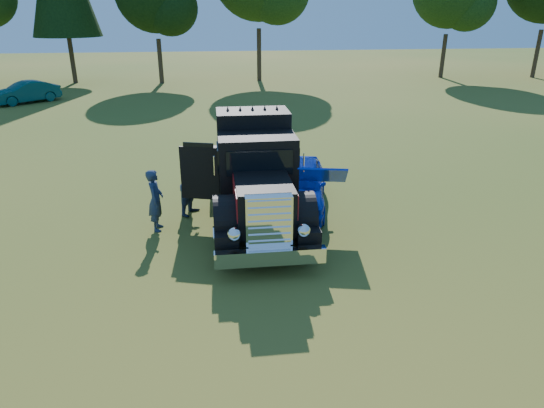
{
  "coord_description": "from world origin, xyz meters",
  "views": [
    {
      "loc": [
        -0.09,
        -11.44,
        5.71
      ],
      "look_at": [
        1.35,
        0.13,
        0.97
      ],
      "focal_mm": 32.0,
      "sensor_mm": 36.0,
      "label": 1
    }
  ],
  "objects": [
    {
      "name": "diamond_t_truck",
      "position": [
        1.05,
        1.37,
        1.28
      ],
      "size": [
        3.34,
        7.16,
        3.0
      ],
      "color": "black",
      "rests_on": "ground"
    },
    {
      "name": "spectator_far",
      "position": [
        -0.77,
        2.07,
        0.91
      ],
      "size": [
        1.04,
        1.11,
        1.82
      ],
      "primitive_type": "imported",
      "rotation": [
        0.0,
        0.0,
        1.05
      ],
      "color": "#1F2449",
      "rests_on": "ground"
    },
    {
      "name": "spectator_near",
      "position": [
        -1.71,
        1.05,
        0.86
      ],
      "size": [
        0.43,
        0.64,
        1.72
      ],
      "primitive_type": "imported",
      "rotation": [
        0.0,
        0.0,
        1.54
      ],
      "color": "#1E2247",
      "rests_on": "ground"
    },
    {
      "name": "ground",
      "position": [
        0.0,
        0.0,
        0.0
      ],
      "size": [
        120.0,
        120.0,
        0.0
      ],
      "primitive_type": "plane",
      "color": "#2F5117",
      "rests_on": "ground"
    },
    {
      "name": "distant_teal_car",
      "position": [
        -11.86,
        21.66,
        0.67
      ],
      "size": [
        4.01,
        3.73,
        1.34
      ],
      "primitive_type": "imported",
      "rotation": [
        0.0,
        0.0,
        -0.86
      ],
      "color": "#0B4345",
      "rests_on": "ground"
    },
    {
      "name": "hotrod_coupe",
      "position": [
        2.41,
        2.24,
        0.72
      ],
      "size": [
        2.53,
        4.47,
        1.89
      ],
      "color": "#06218F",
      "rests_on": "ground"
    }
  ]
}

